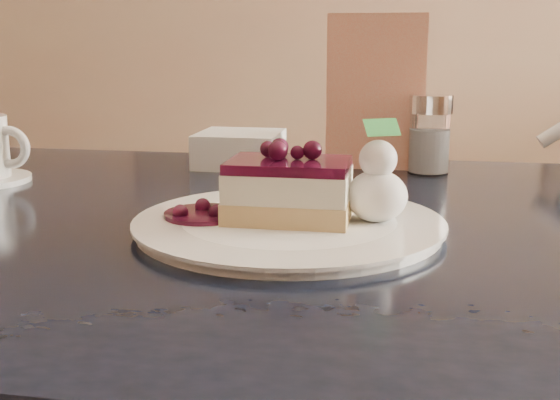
# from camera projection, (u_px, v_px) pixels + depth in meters

# --- Properties ---
(main_table) EXTENTS (1.36, 0.94, 0.83)m
(main_table) POSITION_uv_depth(u_px,v_px,m) (296.00, 288.00, 0.83)
(main_table) COLOR black
(main_table) RESTS_ON ground
(dessert_plate) EXTENTS (0.33, 0.33, 0.01)m
(dessert_plate) POSITION_uv_depth(u_px,v_px,m) (289.00, 225.00, 0.76)
(dessert_plate) COLOR white
(dessert_plate) RESTS_ON main_table
(cheesecake_slice) EXTENTS (0.14, 0.10, 0.07)m
(cheesecake_slice) POSITION_uv_depth(u_px,v_px,m) (289.00, 190.00, 0.75)
(cheesecake_slice) COLOR #DDBE7A
(cheesecake_slice) RESTS_ON dessert_plate
(whipped_cream) EXTENTS (0.07, 0.07, 0.06)m
(whipped_cream) POSITION_uv_depth(u_px,v_px,m) (377.00, 196.00, 0.75)
(whipped_cream) COLOR white
(whipped_cream) RESTS_ON dessert_plate
(berry_sauce) EXTENTS (0.09, 0.09, 0.01)m
(berry_sauce) POSITION_uv_depth(u_px,v_px,m) (204.00, 215.00, 0.77)
(berry_sauce) COLOR #340515
(berry_sauce) RESTS_ON dessert_plate
(menu_card) EXTENTS (0.16, 0.04, 0.24)m
(menu_card) POSITION_uv_depth(u_px,v_px,m) (376.00, 92.00, 1.11)
(menu_card) COLOR beige
(menu_card) RESTS_ON main_table
(sugar_shaker) EXTENTS (0.07, 0.07, 0.12)m
(sugar_shaker) POSITION_uv_depth(u_px,v_px,m) (430.00, 134.00, 1.07)
(sugar_shaker) COLOR white
(sugar_shaker) RESTS_ON main_table
(napkin_stack) EXTENTS (0.14, 0.14, 0.06)m
(napkin_stack) POSITION_uv_depth(u_px,v_px,m) (240.00, 149.00, 1.15)
(napkin_stack) COLOR white
(napkin_stack) RESTS_ON main_table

